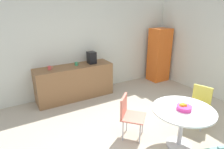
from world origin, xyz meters
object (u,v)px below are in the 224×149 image
(coffee_maker, at_px, (92,58))
(chair_coral, at_px, (128,112))
(round_table, at_px, (182,117))
(locker_cabinet, at_px, (159,55))
(mug_white, at_px, (76,64))
(mug_green, at_px, (50,68))
(chair_yellow, at_px, (200,101))
(fruit_bowl, at_px, (184,107))

(coffee_maker, bearing_deg, chair_coral, -96.81)
(round_table, xyz_separation_m, chair_coral, (-0.64, 0.69, -0.07))
(locker_cabinet, distance_m, mug_white, 2.83)
(round_table, height_order, mug_green, mug_green)
(round_table, bearing_deg, mug_green, 118.42)
(round_table, bearing_deg, chair_coral, 132.84)
(coffee_maker, bearing_deg, chair_yellow, -63.12)
(fruit_bowl, xyz_separation_m, mug_white, (-0.81, 2.83, 0.16))
(chair_yellow, distance_m, coffee_maker, 2.88)
(locker_cabinet, relative_size, mug_green, 13.35)
(chair_yellow, height_order, mug_white, mug_white)
(fruit_bowl, height_order, mug_green, mug_green)
(mug_white, xyz_separation_m, mug_green, (-0.70, -0.00, 0.00))
(fruit_bowl, relative_size, mug_white, 1.92)
(chair_yellow, distance_m, mug_green, 3.51)
(chair_coral, relative_size, mug_white, 6.43)
(round_table, xyz_separation_m, mug_white, (-0.83, 2.82, 0.35))
(locker_cabinet, height_order, mug_white, locker_cabinet)
(chair_yellow, bearing_deg, coffee_maker, 116.88)
(mug_white, height_order, mug_green, same)
(mug_white, bearing_deg, locker_cabinet, -1.99)
(mug_green, bearing_deg, locker_cabinet, -1.56)
(chair_yellow, relative_size, mug_green, 6.43)
(coffee_maker, bearing_deg, locker_cabinet, -2.40)
(chair_coral, bearing_deg, mug_green, 112.58)
(chair_yellow, xyz_separation_m, fruit_bowl, (-0.91, -0.32, 0.26))
(locker_cabinet, bearing_deg, chair_coral, -142.46)
(mug_white, bearing_deg, round_table, -73.66)
(round_table, height_order, chair_yellow, chair_yellow)
(chair_yellow, bearing_deg, mug_white, 124.31)
(locker_cabinet, height_order, coffee_maker, locker_cabinet)
(round_table, bearing_deg, fruit_bowl, -138.44)
(chair_coral, height_order, mug_green, mug_green)
(mug_white, distance_m, coffee_maker, 0.46)
(round_table, xyz_separation_m, chair_yellow, (0.89, 0.30, -0.07))
(locker_cabinet, xyz_separation_m, chair_yellow, (-1.11, -2.42, -0.34))
(chair_coral, distance_m, fruit_bowl, 0.98)
(mug_green, height_order, coffee_maker, coffee_maker)
(round_table, bearing_deg, coffee_maker, 97.78)
(locker_cabinet, bearing_deg, mug_green, 178.44)
(round_table, relative_size, fruit_bowl, 4.23)
(chair_yellow, bearing_deg, fruit_bowl, -160.80)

